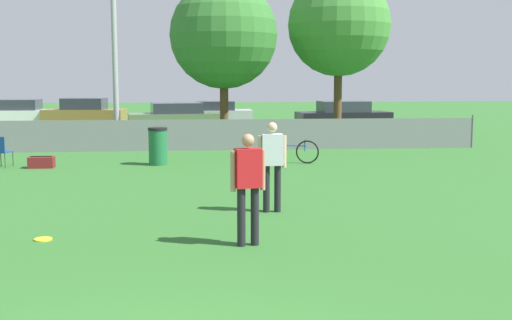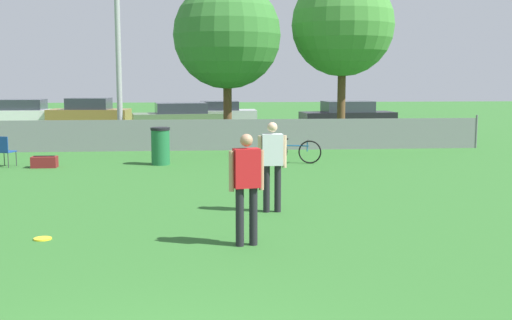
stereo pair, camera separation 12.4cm
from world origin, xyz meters
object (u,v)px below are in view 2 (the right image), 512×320
at_px(tree_near_pole, 227,35).
at_px(trash_bin, 160,146).
at_px(folding_chair_sideline, 4,149).
at_px(parked_car_white, 23,114).
at_px(bicycle_sideline, 293,151).
at_px(light_pole, 117,4).
at_px(parked_car_silver, 219,113).
at_px(gear_bag_sideline, 44,162).
at_px(parked_car_dark, 348,116).
at_px(parked_car_tan, 89,114).
at_px(parked_car_olive, 181,117).
at_px(player_receiver_white, 272,160).
at_px(tree_far_right, 343,25).
at_px(player_thrower_red, 247,181).
at_px(frisbee_disc, 43,239).

height_order(tree_near_pole, trash_bin, tree_near_pole).
bearing_deg(folding_chair_sideline, parked_car_white, -59.39).
distance_m(bicycle_sideline, parked_car_white, 18.84).
height_order(light_pole, parked_car_silver, light_pole).
relative_size(gear_bag_sideline, parked_car_dark, 0.15).
bearing_deg(parked_car_silver, parked_car_tan, -170.28).
bearing_deg(trash_bin, parked_car_tan, 107.67).
relative_size(folding_chair_sideline, parked_car_olive, 0.19).
xyz_separation_m(bicycle_sideline, parked_car_silver, (-1.83, 15.21, 0.27)).
bearing_deg(gear_bag_sideline, trash_bin, 5.65).
height_order(player_receiver_white, parked_car_olive, player_receiver_white).
xyz_separation_m(tree_near_pole, parked_car_white, (-10.13, 9.31, -3.44)).
xyz_separation_m(light_pole, folding_chair_sideline, (-2.70, -5.05, -4.67)).
distance_m(tree_far_right, parked_car_white, 17.39).
relative_size(light_pole, bicycle_sideline, 5.29).
distance_m(player_thrower_red, parked_car_white, 25.93).
relative_size(player_thrower_red, parked_car_silver, 0.45).
height_order(player_thrower_red, trash_bin, player_thrower_red).
relative_size(tree_near_pole, parked_car_tan, 1.49).
bearing_deg(player_thrower_red, light_pole, 92.89).
bearing_deg(parked_car_dark, frisbee_disc, -121.25).
bearing_deg(light_pole, tree_near_pole, 5.72).
height_order(tree_far_right, parked_car_white, tree_far_right).
bearing_deg(tree_near_pole, parked_car_silver, 90.34).
distance_m(bicycle_sideline, parked_car_dark, 12.26).
bearing_deg(player_thrower_red, parked_car_white, 100.66).
bearing_deg(trash_bin, player_thrower_red, -78.39).
bearing_deg(player_receiver_white, parked_car_white, 114.43).
relative_size(player_thrower_red, parked_car_dark, 0.38).
bearing_deg(parked_car_olive, tree_far_right, -49.48).
height_order(player_thrower_red, gear_bag_sideline, player_thrower_red).
height_order(parked_car_tan, parked_car_dark, parked_car_tan).
bearing_deg(parked_car_dark, parked_car_tan, 162.55).
height_order(tree_near_pole, parked_car_olive, tree_near_pole).
bearing_deg(tree_far_right, bicycle_sideline, -114.45).
height_order(tree_near_pole, parked_car_silver, tree_near_pole).
relative_size(folding_chair_sideline, trash_bin, 0.81).
relative_size(light_pole, frisbee_disc, 30.92).
height_order(tree_far_right, player_thrower_red, tree_far_right).
bearing_deg(gear_bag_sideline, parked_car_dark, 45.66).
bearing_deg(player_receiver_white, trash_bin, 108.88).
distance_m(player_thrower_red, bicycle_sideline, 9.63).
xyz_separation_m(trash_bin, parked_car_white, (-7.93, 14.62, 0.14)).
distance_m(light_pole, parked_car_olive, 8.57).
height_order(light_pole, frisbee_disc, light_pole).
relative_size(light_pole, player_receiver_white, 5.06).
xyz_separation_m(parked_car_olive, parked_car_dark, (8.04, -0.39, 0.03)).
xyz_separation_m(player_receiver_white, trash_bin, (-2.58, 6.93, -0.45)).
height_order(player_receiver_white, trash_bin, player_receiver_white).
bearing_deg(parked_car_white, player_thrower_red, -66.86).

